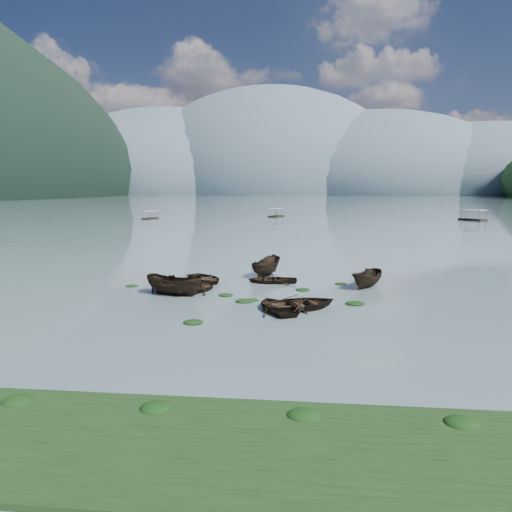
# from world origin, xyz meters

# --- Properties ---
(ground_plane) EXTENTS (2400.00, 2400.00, 0.00)m
(ground_plane) POSITION_xyz_m (0.00, 0.00, 0.00)
(ground_plane) COLOR slate
(near_shore) EXTENTS (60.00, 6.00, 0.50)m
(near_shore) POSITION_xyz_m (0.00, -14.00, 0.00)
(near_shore) COLOR black
(near_shore) RESTS_ON ground
(haze_mtn_a) EXTENTS (520.00, 520.00, 280.00)m
(haze_mtn_a) POSITION_xyz_m (-260.00, 900.00, 0.00)
(haze_mtn_a) COLOR #475666
(haze_mtn_a) RESTS_ON ground
(haze_mtn_b) EXTENTS (520.00, 520.00, 340.00)m
(haze_mtn_b) POSITION_xyz_m (-60.00, 900.00, 0.00)
(haze_mtn_b) COLOR #475666
(haze_mtn_b) RESTS_ON ground
(haze_mtn_c) EXTENTS (520.00, 520.00, 260.00)m
(haze_mtn_c) POSITION_xyz_m (140.00, 900.00, 0.00)
(haze_mtn_c) COLOR #475666
(haze_mtn_c) RESTS_ON ground
(haze_mtn_d) EXTENTS (520.00, 520.00, 220.00)m
(haze_mtn_d) POSITION_xyz_m (320.00, 900.00, 0.00)
(haze_mtn_d) COLOR #475666
(haze_mtn_d) RESTS_ON ground
(rowboat_0) EXTENTS (3.11, 4.11, 0.80)m
(rowboat_0) POSITION_xyz_m (-4.49, 6.66, 0.00)
(rowboat_0) COLOR black
(rowboat_0) RESTS_ON ground
(rowboat_1) EXTENTS (4.29, 4.96, 0.86)m
(rowboat_1) POSITION_xyz_m (-3.88, 7.17, 0.00)
(rowboat_1) COLOR black
(rowboat_1) RESTS_ON ground
(rowboat_2) EXTENTS (4.98, 3.11, 1.80)m
(rowboat_2) POSITION_xyz_m (-5.27, 5.45, 0.00)
(rowboat_2) COLOR black
(rowboat_2) RESTS_ON ground
(rowboat_3) EXTENTS (4.53, 5.16, 0.89)m
(rowboat_3) POSITION_xyz_m (2.41, 1.96, 0.00)
(rowboat_3) COLOR black
(rowboat_3) RESTS_ON ground
(rowboat_4) EXTENTS (5.99, 5.38, 1.02)m
(rowboat_4) POSITION_xyz_m (3.86, 2.51, 0.00)
(rowboat_4) COLOR black
(rowboat_4) RESTS_ON ground
(rowboat_5) EXTENTS (3.50, 4.37, 1.61)m
(rowboat_5) POSITION_xyz_m (9.02, 9.59, 0.00)
(rowboat_5) COLOR black
(rowboat_5) RESTS_ON ground
(rowboat_6) EXTENTS (5.06, 5.11, 0.87)m
(rowboat_6) POSITION_xyz_m (-4.16, 10.63, 0.00)
(rowboat_6) COLOR black
(rowboat_6) RESTS_ON ground
(rowboat_7) EXTENTS (4.27, 3.22, 0.83)m
(rowboat_7) POSITION_xyz_m (1.49, 10.69, 0.00)
(rowboat_7) COLOR black
(rowboat_7) RESTS_ON ground
(rowboat_8) EXTENTS (3.10, 5.04, 1.83)m
(rowboat_8) POSITION_xyz_m (0.71, 13.76, 0.00)
(rowboat_8) COLOR black
(rowboat_8) RESTS_ON ground
(weed_clump_0) EXTENTS (1.16, 0.95, 0.25)m
(weed_clump_0) POSITION_xyz_m (-2.25, -1.41, 0.00)
(weed_clump_0) COLOR black
(weed_clump_0) RESTS_ON ground
(weed_clump_1) EXTENTS (0.94, 0.76, 0.21)m
(weed_clump_1) POSITION_xyz_m (0.49, 4.32, 0.00)
(weed_clump_1) COLOR black
(weed_clump_1) RESTS_ON ground
(weed_clump_2) EXTENTS (1.22, 0.97, 0.26)m
(weed_clump_2) POSITION_xyz_m (0.03, 3.84, 0.00)
(weed_clump_2) COLOR black
(weed_clump_2) RESTS_ON ground
(weed_clump_3) EXTENTS (0.95, 0.80, 0.21)m
(weed_clump_3) POSITION_xyz_m (7.04, 10.48, 0.00)
(weed_clump_3) COLOR black
(weed_clump_3) RESTS_ON ground
(weed_clump_4) EXTENTS (1.29, 1.02, 0.27)m
(weed_clump_4) POSITION_xyz_m (7.46, 3.93, 0.00)
(weed_clump_4) COLOR black
(weed_clump_4) RESTS_ON ground
(weed_clump_5) EXTENTS (1.00, 0.81, 0.21)m
(weed_clump_5) POSITION_xyz_m (-9.48, 7.98, 0.00)
(weed_clump_5) COLOR black
(weed_clump_5) RESTS_ON ground
(weed_clump_6) EXTENTS (1.07, 0.89, 0.22)m
(weed_clump_6) POSITION_xyz_m (-1.54, 5.57, 0.00)
(weed_clump_6) COLOR black
(weed_clump_6) RESTS_ON ground
(weed_clump_7) EXTENTS (1.10, 0.88, 0.24)m
(weed_clump_7) POSITION_xyz_m (3.98, 7.93, 0.00)
(weed_clump_7) COLOR black
(weed_clump_7) RESTS_ON ground
(pontoon_left) EXTENTS (3.24, 5.64, 2.03)m
(pontoon_left) POSITION_xyz_m (-36.46, 91.99, 0.00)
(pontoon_left) COLOR black
(pontoon_left) RESTS_ON ground
(pontoon_centre) EXTENTS (4.50, 6.61, 2.34)m
(pontoon_centre) POSITION_xyz_m (-3.60, 105.12, 0.00)
(pontoon_centre) COLOR black
(pontoon_centre) RESTS_ON ground
(pontoon_right) EXTENTS (5.75, 7.27, 2.59)m
(pontoon_right) POSITION_xyz_m (46.76, 94.00, 0.00)
(pontoon_right) COLOR black
(pontoon_right) RESTS_ON ground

